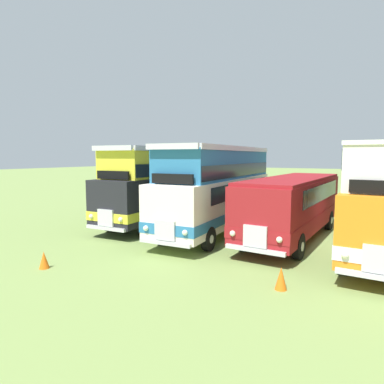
% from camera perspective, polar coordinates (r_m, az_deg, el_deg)
% --- Properties ---
extents(ground_plane, '(200.00, 200.00, 0.00)m').
position_cam_1_polar(ground_plane, '(16.89, 23.21, -8.10)').
color(ground_plane, '#7A934C').
extents(bus_first_in_row, '(3.07, 10.35, 4.52)m').
position_cam_1_polar(bus_first_in_row, '(20.37, -4.93, 1.46)').
color(bus_first_in_row, black).
rests_on(bus_first_in_row, ground).
extents(bus_second_in_row, '(3.14, 11.32, 4.52)m').
position_cam_1_polar(bus_second_in_row, '(18.12, 4.72, 0.90)').
color(bus_second_in_row, silver).
rests_on(bus_second_in_row, ground).
extents(bus_third_in_row, '(2.93, 9.97, 2.99)m').
position_cam_1_polar(bus_third_in_row, '(16.98, 16.92, -1.78)').
color(bus_third_in_row, maroon).
rests_on(bus_third_in_row, ground).
extents(cone_mid_row, '(0.36, 0.36, 0.61)m').
position_cam_1_polar(cone_mid_row, '(13.30, -23.94, -10.57)').
color(cone_mid_row, orange).
rests_on(cone_mid_row, ground).
extents(cone_far_end, '(0.36, 0.36, 0.70)m').
position_cam_1_polar(cone_far_end, '(10.71, 14.96, -14.05)').
color(cone_far_end, orange).
rests_on(cone_far_end, ground).
extents(rope_fence_line, '(25.71, 0.08, 1.05)m').
position_cam_1_polar(rope_fence_line, '(25.79, 25.71, -1.83)').
color(rope_fence_line, '#8C704C').
rests_on(rope_fence_line, ground).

